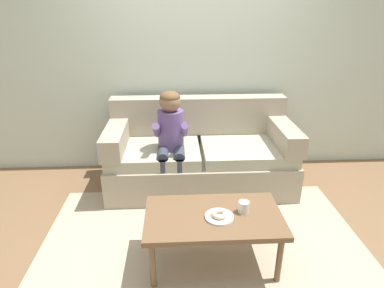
{
  "coord_description": "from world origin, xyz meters",
  "views": [
    {
      "loc": [
        -0.21,
        -2.41,
        1.86
      ],
      "look_at": [
        -0.06,
        0.45,
        0.65
      ],
      "focal_mm": 30.73,
      "sensor_mm": 36.0,
      "label": 1
    }
  ],
  "objects_px": {
    "coffee_table": "(213,220)",
    "person_child": "(171,135)",
    "toy_controller": "(249,218)",
    "couch": "(200,156)",
    "donut": "(219,214)",
    "mug": "(244,207)"
  },
  "relations": [
    {
      "from": "donut",
      "to": "person_child",
      "type": "bearing_deg",
      "value": 108.13
    },
    {
      "from": "person_child",
      "to": "coffee_table",
      "type": "bearing_deg",
      "value": -73.11
    },
    {
      "from": "coffee_table",
      "to": "donut",
      "type": "bearing_deg",
      "value": -43.88
    },
    {
      "from": "couch",
      "to": "donut",
      "type": "distance_m",
      "value": 1.29
    },
    {
      "from": "couch",
      "to": "person_child",
      "type": "bearing_deg",
      "value": -146.66
    },
    {
      "from": "coffee_table",
      "to": "mug",
      "type": "xyz_separation_m",
      "value": [
        0.22,
        0.02,
        0.09
      ]
    },
    {
      "from": "person_child",
      "to": "toy_controller",
      "type": "bearing_deg",
      "value": -35.9
    },
    {
      "from": "coffee_table",
      "to": "person_child",
      "type": "bearing_deg",
      "value": 106.89
    },
    {
      "from": "donut",
      "to": "toy_controller",
      "type": "bearing_deg",
      "value": 56.18
    },
    {
      "from": "donut",
      "to": "mug",
      "type": "relative_size",
      "value": 1.33
    },
    {
      "from": "couch",
      "to": "donut",
      "type": "xyz_separation_m",
      "value": [
        0.04,
        -1.28,
        0.13
      ]
    },
    {
      "from": "coffee_table",
      "to": "toy_controller",
      "type": "distance_m",
      "value": 0.75
    },
    {
      "from": "coffee_table",
      "to": "toy_controller",
      "type": "relative_size",
      "value": 4.48
    },
    {
      "from": "person_child",
      "to": "donut",
      "type": "relative_size",
      "value": 9.18
    },
    {
      "from": "person_child",
      "to": "couch",
      "type": "bearing_deg",
      "value": 33.34
    },
    {
      "from": "toy_controller",
      "to": "mug",
      "type": "bearing_deg",
      "value": -105.3
    },
    {
      "from": "donut",
      "to": "toy_controller",
      "type": "height_order",
      "value": "donut"
    },
    {
      "from": "couch",
      "to": "mug",
      "type": "distance_m",
      "value": 1.25
    },
    {
      "from": "donut",
      "to": "couch",
      "type": "bearing_deg",
      "value": 91.82
    },
    {
      "from": "couch",
      "to": "person_child",
      "type": "relative_size",
      "value": 1.77
    },
    {
      "from": "toy_controller",
      "to": "donut",
      "type": "bearing_deg",
      "value": -119.04
    },
    {
      "from": "mug",
      "to": "toy_controller",
      "type": "height_order",
      "value": "mug"
    }
  ]
}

